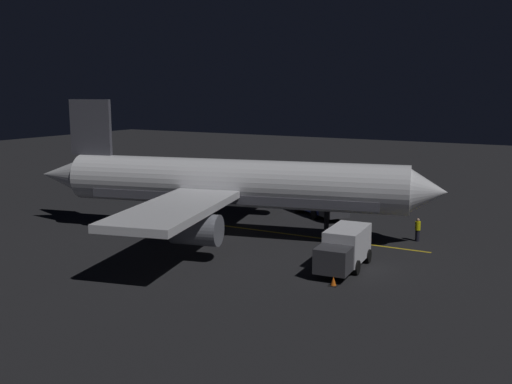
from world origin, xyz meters
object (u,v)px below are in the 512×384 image
Objects in this scene: baggage_truck at (344,249)px; traffic_cone_near_right at (370,237)px; ground_crew_worker at (418,230)px; catering_truck at (319,203)px; traffic_cone_near_left at (333,282)px; airliner at (227,185)px.

baggage_truck reaches higher than traffic_cone_near_right.
ground_crew_worker reaches higher than traffic_cone_near_right.
catering_truck reaches higher than ground_crew_worker.
catering_truck is 11.36× the size of traffic_cone_near_right.
baggage_truck is 0.94× the size of catering_truck.
traffic_cone_near_left and traffic_cone_near_right have the same top height.
baggage_truck is at bearing -13.66° from ground_crew_worker.
traffic_cone_near_right is at bearing -63.10° from ground_crew_worker.
airliner reaches higher than ground_crew_worker.
traffic_cone_near_right is (6.03, 6.73, -0.90)m from catering_truck.
traffic_cone_near_right is at bearing -173.28° from baggage_truck.
traffic_cone_near_left is at bearing 57.92° from airliner.
baggage_truck reaches higher than catering_truck.
baggage_truck reaches higher than traffic_cone_near_left.
airliner is at bearing -110.27° from baggage_truck.
traffic_cone_near_right is (-3.39, 10.48, -3.60)m from airliner.
traffic_cone_near_left is at bearing 8.00° from traffic_cone_near_right.
traffic_cone_near_left is 11.03m from traffic_cone_near_right.
baggage_truck is 10.68× the size of traffic_cone_near_right.
traffic_cone_near_left is (12.51, -1.59, -0.64)m from ground_crew_worker.
airliner reaches higher than baggage_truck.
catering_truck reaches higher than traffic_cone_near_left.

